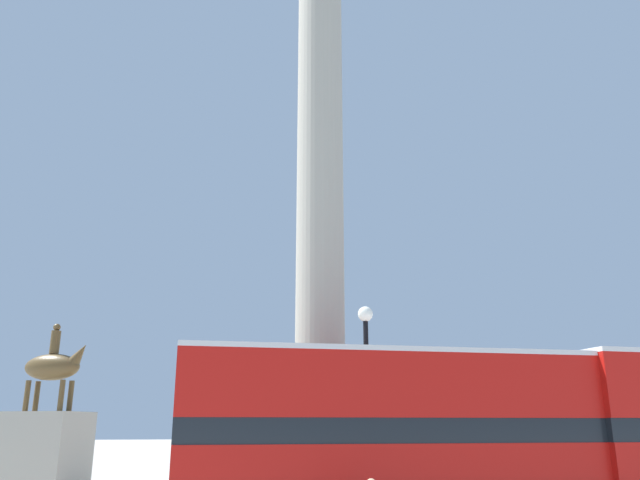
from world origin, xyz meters
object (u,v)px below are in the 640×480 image
Objects in this scene: monument_column at (320,262)px; bus_a at (405,433)px; equestrian_statue at (44,442)px; street_lamp at (367,398)px.

monument_column reaches higher than bus_a.
equestrian_statue reaches higher than street_lamp.
street_lamp is at bearing 101.22° from bus_a.
street_lamp reaches higher than bus_a.
bus_a is (1.05, -5.66, -5.63)m from monument_column.
equestrian_statue is at bearing 132.83° from bus_a.
equestrian_statue is at bearing 151.27° from monument_column.
street_lamp is (10.19, -8.99, 1.31)m from equestrian_statue.
equestrian_statue is 13.65m from street_lamp.
equestrian_statue is at bearing 138.57° from street_lamp.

